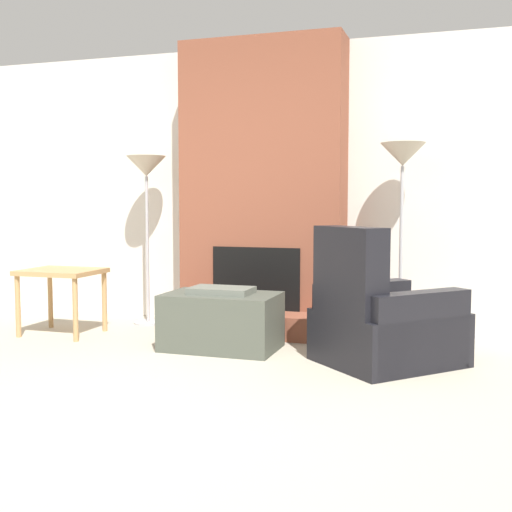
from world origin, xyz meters
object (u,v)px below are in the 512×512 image
floor_lamp_left (146,178)px  floor_lamp_right (403,168)px  side_table (62,279)px  ottoman (221,320)px  armchair (380,325)px

floor_lamp_left → floor_lamp_right: floor_lamp_right is taller
floor_lamp_left → side_table: bearing=-125.8°
ottoman → side_table: side_table is taller
ottoman → side_table: size_ratio=1.36×
side_table → floor_lamp_right: (2.84, 0.67, 0.95)m
ottoman → floor_lamp_left: 1.74m
armchair → floor_lamp_right: (0.06, 0.89, 1.15)m
ottoman → armchair: size_ratio=0.75×
armchair → side_table: 2.79m
armchair → side_table: bearing=39.6°
side_table → floor_lamp_left: bearing=54.2°
side_table → floor_lamp_left: (0.49, 0.67, 0.90)m
ottoman → floor_lamp_right: bearing=30.9°
ottoman → floor_lamp_right: floor_lamp_right is taller
side_table → armchair: bearing=-4.4°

